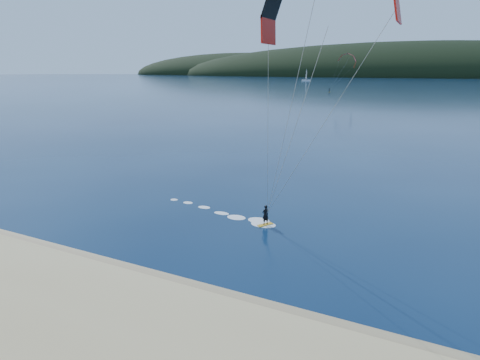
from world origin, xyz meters
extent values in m
plane|color=#071936|center=(0.00, 0.00, 0.00)|extent=(1800.00, 1800.00, 0.00)
cube|color=#947A56|center=(0.00, 4.50, 0.05)|extent=(220.00, 2.50, 0.10)
ellipsoid|color=black|center=(-50.00, 720.00, 0.00)|extent=(840.00, 280.00, 110.00)
ellipsoid|color=black|center=(-380.00, 780.00, 0.00)|extent=(520.00, 220.00, 90.00)
cube|color=gold|center=(2.35, 15.40, 0.05)|extent=(1.02, 1.29, 0.07)
imported|color=black|center=(2.35, 15.40, 0.85)|extent=(0.62, 0.68, 1.56)
cylinder|color=gray|center=(5.38, 11.99, 7.34)|extent=(0.02, 0.02, 14.98)
cube|color=gold|center=(-40.17, 202.10, 0.06)|extent=(0.86, 1.63, 0.09)
imported|color=black|center=(-40.17, 202.10, 1.04)|extent=(0.93, 1.08, 1.91)
cylinder|color=gray|center=(-35.52, 199.72, 8.02)|extent=(0.02, 0.02, 16.35)
cube|color=white|center=(-115.46, 402.42, 0.53)|extent=(8.84, 5.61, 1.47)
cylinder|color=white|center=(-115.46, 402.42, 6.32)|extent=(0.21, 0.21, 11.58)
cube|color=white|center=(-115.41, 403.90, 6.32)|extent=(1.05, 2.57, 8.42)
cube|color=white|center=(-115.41, 400.74, 4.21)|extent=(0.83, 1.98, 5.26)
camera|label=1|loc=(13.44, -11.35, 11.56)|focal=30.18mm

